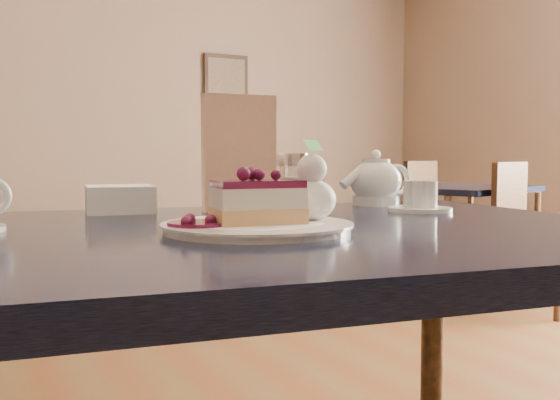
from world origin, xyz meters
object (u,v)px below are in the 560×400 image
main_table (247,281)px  bg_table_far_right (459,280)px  dessert_plate (257,228)px  cheesecake_slice (257,202)px  tea_set (384,186)px

main_table → bg_table_far_right: main_table is taller
dessert_plate → cheesecake_slice: (-0.00, 0.00, 0.04)m
bg_table_far_right → dessert_plate: bearing=-155.1°
dessert_plate → cheesecake_slice: size_ratio=1.97×
main_table → tea_set: size_ratio=4.67×
bg_table_far_right → main_table: bearing=-155.7°
main_table → cheesecake_slice: bearing=-90.0°
cheesecake_slice → tea_set: (0.44, 0.29, 0.00)m
dessert_plate → cheesecake_slice: cheesecake_slice is taller
tea_set → cheesecake_slice: bearing=-147.2°
tea_set → bg_table_far_right: size_ratio=0.17×
main_table → dessert_plate: (-0.01, -0.05, 0.09)m
main_table → cheesecake_slice: size_ratio=9.94×
cheesecake_slice → bg_table_far_right: size_ratio=0.08×
tea_set → bg_table_far_right: tea_set is taller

